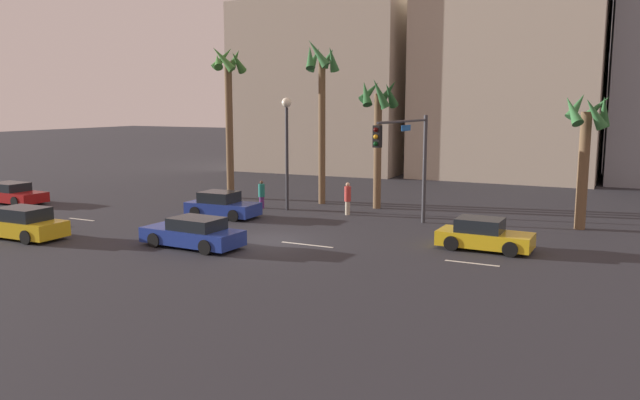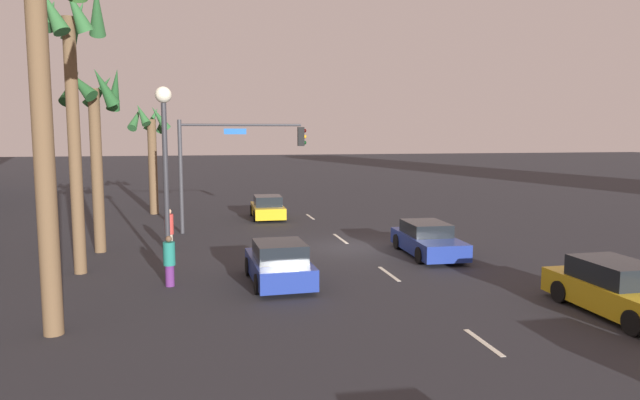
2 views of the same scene
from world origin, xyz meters
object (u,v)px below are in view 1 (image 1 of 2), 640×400
at_px(car_5, 21,224).
at_px(traffic_signal, 409,151).
at_px(palm_tree_2, 321,88).
at_px(streetlamp, 287,132).
at_px(car_1, 484,235).
at_px(pedestrian_1, 262,194).
at_px(car_0, 193,233).
at_px(palm_tree_1, 587,134).
at_px(building_1, 327,88).
at_px(car_3, 12,194).
at_px(car_2, 222,206).
at_px(building_3, 513,14).
at_px(palm_tree_3, 228,92).
at_px(palm_tree_0, 378,114).
at_px(pedestrian_0, 348,198).

xyz_separation_m(car_5, traffic_signal, (15.50, 9.66, 3.23)).
bearing_deg(palm_tree_2, streetlamp, -103.72).
bearing_deg(car_1, pedestrian_1, 160.77).
height_order(car_0, palm_tree_1, palm_tree_1).
bearing_deg(car_5, building_1, 91.10).
bearing_deg(traffic_signal, building_1, 123.42).
bearing_deg(car_3, car_2, 7.14).
bearing_deg(streetlamp, building_3, 70.39).
xyz_separation_m(streetlamp, palm_tree_1, (15.85, 1.60, 0.18)).
distance_m(palm_tree_3, building_1, 19.61).
relative_size(palm_tree_2, palm_tree_3, 1.01).
relative_size(streetlamp, palm_tree_1, 0.96).
distance_m(traffic_signal, building_3, 27.79).
distance_m(car_0, palm_tree_2, 14.69).
relative_size(palm_tree_0, building_1, 0.50).
bearing_deg(building_3, car_5, -113.78).
bearing_deg(car_5, palm_tree_0, 52.14).
distance_m(car_1, building_3, 31.60).
relative_size(pedestrian_1, building_3, 0.06).
xyz_separation_m(car_0, car_1, (11.40, 5.14, 0.00)).
bearing_deg(palm_tree_2, building_3, 69.57).
distance_m(streetlamp, pedestrian_1, 4.04).
bearing_deg(car_3, traffic_signal, 6.65).
bearing_deg(car_5, car_2, 58.61).
height_order(pedestrian_1, building_3, building_3).
bearing_deg(palm_tree_2, palm_tree_0, -0.39).
xyz_separation_m(car_2, pedestrian_0, (5.87, 3.76, 0.32)).
height_order(car_5, palm_tree_0, palm_tree_0).
bearing_deg(pedestrian_1, streetlamp, 3.90).
height_order(car_0, pedestrian_0, pedestrian_0).
xyz_separation_m(pedestrian_0, palm_tree_2, (-3.08, 2.85, 6.16)).
bearing_deg(car_2, building_1, 102.99).
relative_size(car_0, streetlamp, 0.71).
distance_m(pedestrian_0, palm_tree_3, 11.45).
xyz_separation_m(streetlamp, palm_tree_2, (0.73, 2.97, 2.59)).
distance_m(pedestrian_0, palm_tree_1, 12.70).
bearing_deg(pedestrian_1, car_2, -96.08).
bearing_deg(car_3, building_3, 49.17).
height_order(car_1, palm_tree_2, palm_tree_2).
relative_size(car_3, building_1, 0.30).
xyz_separation_m(car_3, car_5, (9.36, -6.76, 0.06)).
distance_m(palm_tree_0, palm_tree_1, 11.47).
distance_m(streetlamp, building_3, 26.52).
distance_m(car_1, palm_tree_0, 12.32).
bearing_deg(pedestrian_1, car_0, -74.82).
bearing_deg(car_0, car_3, 165.06).
bearing_deg(car_3, building_1, 72.37).
bearing_deg(pedestrian_0, streetlamp, -178.09).
height_order(traffic_signal, building_1, building_1).
distance_m(pedestrian_0, pedestrian_1, 5.50).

